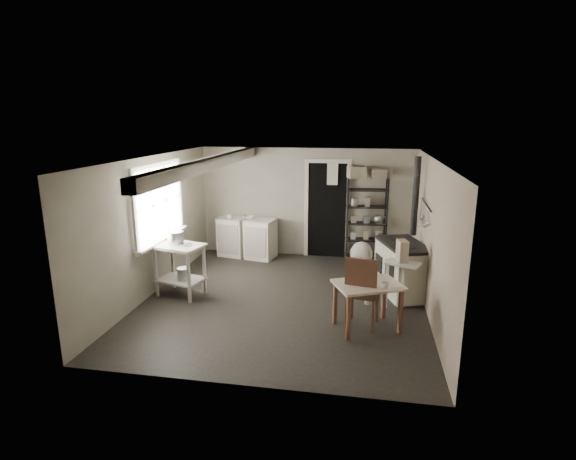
% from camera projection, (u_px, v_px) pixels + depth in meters
% --- Properties ---
extents(floor, '(5.00, 5.00, 0.00)m').
position_uv_depth(floor, '(285.00, 299.00, 7.40)').
color(floor, black).
rests_on(floor, ground).
extents(ceiling, '(5.00, 5.00, 0.00)m').
position_uv_depth(ceiling, '(285.00, 158.00, 6.84)').
color(ceiling, silver).
rests_on(ceiling, wall_back).
extents(wall_back, '(4.50, 0.02, 2.30)m').
position_uv_depth(wall_back, '(306.00, 203.00, 9.51)').
color(wall_back, '#9D9886').
rests_on(wall_back, ground).
extents(wall_front, '(4.50, 0.02, 2.30)m').
position_uv_depth(wall_front, '(242.00, 289.00, 4.73)').
color(wall_front, '#9D9886').
rests_on(wall_front, ground).
extents(wall_left, '(0.02, 5.00, 2.30)m').
position_uv_depth(wall_left, '(153.00, 226.00, 7.50)').
color(wall_left, '#9D9886').
rests_on(wall_left, ground).
extents(wall_right, '(0.02, 5.00, 2.30)m').
position_uv_depth(wall_right, '(432.00, 238.00, 6.74)').
color(wall_right, '#9D9886').
rests_on(wall_right, ground).
extents(window, '(0.12, 1.76, 1.28)m').
position_uv_depth(window, '(158.00, 203.00, 7.60)').
color(window, beige).
rests_on(window, wall_left).
extents(doorway, '(0.96, 0.10, 2.08)m').
position_uv_depth(doorway, '(327.00, 211.00, 9.44)').
color(doorway, beige).
rests_on(doorway, ground).
extents(ceiling_beam, '(0.18, 5.00, 0.18)m').
position_uv_depth(ceiling_beam, '(210.00, 164.00, 7.07)').
color(ceiling_beam, beige).
rests_on(ceiling_beam, ceiling).
extents(wallpaper_panel, '(0.01, 5.00, 2.30)m').
position_uv_depth(wallpaper_panel, '(431.00, 238.00, 6.74)').
color(wallpaper_panel, '#BAAB97').
rests_on(wallpaper_panel, wall_right).
extents(utensil_rail, '(0.06, 1.20, 0.44)m').
position_uv_depth(utensil_rail, '(425.00, 204.00, 7.23)').
color(utensil_rail, '#AFAFB1').
rests_on(utensil_rail, wall_right).
extents(prep_table, '(0.88, 0.72, 0.87)m').
position_uv_depth(prep_table, '(181.00, 272.00, 7.48)').
color(prep_table, beige).
rests_on(prep_table, ground).
extents(stockpot, '(0.35, 0.35, 0.29)m').
position_uv_depth(stockpot, '(176.00, 240.00, 7.42)').
color(stockpot, '#AFAFB1').
rests_on(stockpot, prep_table).
extents(saucepan, '(0.26, 0.26, 0.11)m').
position_uv_depth(saucepan, '(186.00, 247.00, 7.35)').
color(saucepan, '#AFAFB1').
rests_on(saucepan, prep_table).
extents(bucket, '(0.23, 0.23, 0.23)m').
position_uv_depth(bucket, '(184.00, 275.00, 7.42)').
color(bucket, '#AFAFB1').
rests_on(bucket, prep_table).
extents(base_cabinets, '(1.35, 0.77, 0.84)m').
position_uv_depth(base_cabinets, '(247.00, 236.00, 9.58)').
color(base_cabinets, silver).
rests_on(base_cabinets, ground).
extents(mixing_bowl, '(0.37, 0.37, 0.07)m').
position_uv_depth(mixing_bowl, '(249.00, 213.00, 9.44)').
color(mixing_bowl, silver).
rests_on(mixing_bowl, base_cabinets).
extents(counter_cup, '(0.11, 0.11, 0.09)m').
position_uv_depth(counter_cup, '(229.00, 213.00, 9.41)').
color(counter_cup, silver).
rests_on(counter_cup, base_cabinets).
extents(shelf_rack, '(0.84, 0.39, 1.73)m').
position_uv_depth(shelf_rack, '(367.00, 216.00, 9.16)').
color(shelf_rack, black).
rests_on(shelf_rack, ground).
extents(shelf_jar, '(0.10, 0.10, 0.17)m').
position_uv_depth(shelf_jar, '(354.00, 196.00, 9.07)').
color(shelf_jar, silver).
rests_on(shelf_jar, shelf_rack).
extents(storage_box_a, '(0.40, 0.37, 0.23)m').
position_uv_depth(storage_box_a, '(357.00, 164.00, 8.96)').
color(storage_box_a, '#BEB299').
rests_on(storage_box_a, shelf_rack).
extents(storage_box_b, '(0.33, 0.31, 0.18)m').
position_uv_depth(storage_box_b, '(379.00, 165.00, 8.92)').
color(storage_box_b, '#BEB299').
rests_on(storage_box_b, shelf_rack).
extents(stove, '(0.95, 1.26, 0.88)m').
position_uv_depth(stove, '(402.00, 269.00, 7.54)').
color(stove, silver).
rests_on(stove, ground).
extents(stovepipe, '(0.13, 0.13, 1.48)m').
position_uv_depth(stovepipe, '(416.00, 196.00, 7.72)').
color(stovepipe, black).
rests_on(stovepipe, stove).
extents(side_ledge, '(0.58, 0.46, 0.79)m').
position_uv_depth(side_ledge, '(402.00, 285.00, 6.83)').
color(side_ledge, beige).
rests_on(side_ledge, ground).
extents(oats_box, '(0.18, 0.24, 0.33)m').
position_uv_depth(oats_box, '(402.00, 247.00, 6.74)').
color(oats_box, '#BEB299').
rests_on(oats_box, side_ledge).
extents(work_table, '(1.07, 0.94, 0.68)m').
position_uv_depth(work_table, '(367.00, 304.00, 6.27)').
color(work_table, beige).
rests_on(work_table, ground).
extents(table_cup, '(0.12, 0.12, 0.09)m').
position_uv_depth(table_cup, '(386.00, 279.00, 6.00)').
color(table_cup, silver).
rests_on(table_cup, work_table).
extents(chair, '(0.52, 0.53, 1.07)m').
position_uv_depth(chair, '(363.00, 294.00, 6.35)').
color(chair, '#533023').
rests_on(chair, ground).
extents(flour_sack, '(0.53, 0.49, 0.52)m').
position_uv_depth(flour_sack, '(361.00, 256.00, 8.92)').
color(flour_sack, silver).
rests_on(flour_sack, ground).
extents(floor_crock, '(0.16, 0.16, 0.16)m').
position_uv_depth(floor_crock, '(368.00, 299.00, 7.20)').
color(floor_crock, silver).
rests_on(floor_crock, ground).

